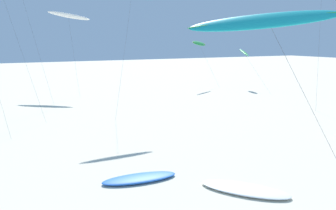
% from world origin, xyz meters
% --- Properties ---
extents(flying_kite_0, '(6.53, 10.76, 14.51)m').
position_xyz_m(flying_kite_0, '(-0.39, 61.51, 13.25)').
color(flying_kite_0, white).
rests_on(flying_kite_0, ground).
extents(flying_kite_3, '(3.01, 11.85, 7.56)m').
position_xyz_m(flying_kite_3, '(30.75, 51.72, 6.68)').
color(flying_kite_3, green).
rests_on(flying_kite_3, ground).
extents(flying_kite_5, '(4.99, 4.88, 9.14)m').
position_xyz_m(flying_kite_5, '(23.54, 56.71, 8.41)').
color(flying_kite_5, green).
rests_on(flying_kite_5, ground).
extents(flying_kite_9, '(7.97, 5.48, 10.82)m').
position_xyz_m(flying_kite_9, '(0.37, 13.67, 9.93)').
color(flying_kite_9, '#19B2B7').
rests_on(flying_kite_9, ground).
extents(grounded_kite_1, '(4.86, 5.32, 0.26)m').
position_xyz_m(grounded_kite_1, '(0.70, 15.21, 0.13)').
color(grounded_kite_1, white).
rests_on(grounded_kite_1, ground).
extents(grounded_kite_2, '(5.08, 2.22, 0.28)m').
position_xyz_m(grounded_kite_2, '(-4.35, 19.60, 0.14)').
color(grounded_kite_2, blue).
rests_on(grounded_kite_2, ground).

